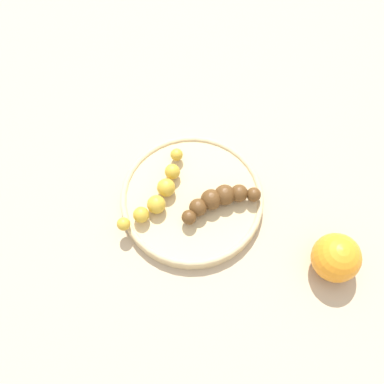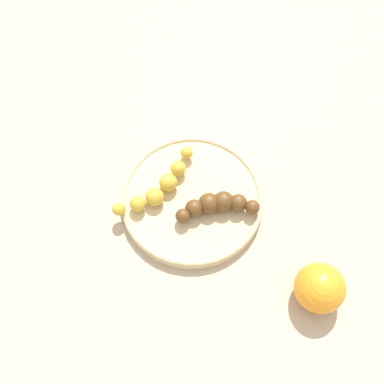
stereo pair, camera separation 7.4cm
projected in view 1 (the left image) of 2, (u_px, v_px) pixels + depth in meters
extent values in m
plane|color=tan|center=(192.00, 202.00, 0.78)|extent=(2.40, 2.40, 0.00)
cylinder|color=#D1B784|center=(192.00, 200.00, 0.77)|extent=(0.24, 0.24, 0.02)
torus|color=#D1B784|center=(192.00, 197.00, 0.76)|extent=(0.24, 0.24, 0.01)
sphere|color=gold|center=(124.00, 224.00, 0.72)|extent=(0.02, 0.02, 0.02)
sphere|color=gold|center=(141.00, 215.00, 0.73)|extent=(0.03, 0.03, 0.03)
sphere|color=gold|center=(156.00, 202.00, 0.74)|extent=(0.03, 0.03, 0.03)
sphere|color=gold|center=(166.00, 188.00, 0.75)|extent=(0.03, 0.03, 0.03)
sphere|color=gold|center=(172.00, 172.00, 0.76)|extent=(0.03, 0.03, 0.03)
sphere|color=gold|center=(174.00, 156.00, 0.78)|extent=(0.02, 0.02, 0.02)
sphere|color=#593819|center=(254.00, 195.00, 0.74)|extent=(0.02, 0.02, 0.02)
sphere|color=#593819|center=(239.00, 193.00, 0.74)|extent=(0.03, 0.03, 0.03)
sphere|color=#593819|center=(225.00, 195.00, 0.74)|extent=(0.03, 0.03, 0.03)
sphere|color=#593819|center=(211.00, 200.00, 0.74)|extent=(0.03, 0.03, 0.03)
sphere|color=#593819|center=(199.00, 207.00, 0.73)|extent=(0.03, 0.03, 0.03)
sphere|color=#593819|center=(189.00, 217.00, 0.72)|extent=(0.02, 0.02, 0.02)
sphere|color=orange|center=(336.00, 258.00, 0.69)|extent=(0.08, 0.08, 0.08)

